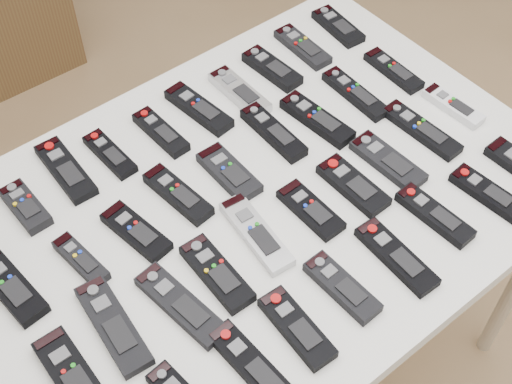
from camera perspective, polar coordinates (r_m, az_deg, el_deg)
ground at (r=2.13m, az=3.03°, el=-14.80°), size 4.00×4.00×0.00m
table at (r=1.53m, az=-0.00°, el=-1.84°), size 1.25×0.88×0.78m
remote_1 at (r=1.53m, az=-17.95°, el=-1.13°), size 0.06×0.13×0.02m
remote_2 at (r=1.57m, az=-14.98°, el=1.72°), size 0.06×0.19×0.02m
remote_3 at (r=1.58m, az=-11.61°, el=2.99°), size 0.05×0.15×0.02m
remote_4 at (r=1.60m, az=-7.62°, el=4.77°), size 0.05×0.16×0.02m
remote_5 at (r=1.65m, az=-4.60°, el=6.66°), size 0.07×0.19×0.02m
remote_6 at (r=1.68m, az=-1.32°, el=7.98°), size 0.05×0.18×0.02m
remote_7 at (r=1.74m, az=1.29°, el=9.85°), size 0.06×0.16×0.02m
remote_8 at (r=1.81m, az=3.74°, el=11.52°), size 0.06×0.17×0.02m
remote_9 at (r=1.88m, az=6.58°, el=13.03°), size 0.07×0.16×0.02m
remote_10 at (r=1.42m, az=-19.04°, el=-7.18°), size 0.07×0.18×0.02m
remote_11 at (r=1.42m, az=-13.82°, el=-5.31°), size 0.05×0.14×0.02m
remote_12 at (r=1.44m, az=-9.57°, el=-3.14°), size 0.08×0.17×0.02m
remote_13 at (r=1.48m, az=-6.26°, el=-0.19°), size 0.07×0.17×0.02m
remote_14 at (r=1.51m, az=-2.16°, el=1.55°), size 0.06×0.16×0.02m
remote_15 at (r=1.59m, az=1.40°, el=4.81°), size 0.05×0.19×0.02m
remote_16 at (r=1.62m, az=4.90°, el=5.82°), size 0.07×0.19×0.02m
remote_17 at (r=1.69m, az=7.94°, el=7.80°), size 0.05×0.19×0.02m
remote_18 at (r=1.77m, az=10.94°, el=9.52°), size 0.05×0.17×0.02m
remote_19 at (r=1.30m, az=-14.44°, el=-14.10°), size 0.06×0.19×0.02m
remote_20 at (r=1.33m, az=-11.34°, el=-10.41°), size 0.08×0.21×0.02m
remote_21 at (r=1.33m, az=-6.03°, el=-8.97°), size 0.08×0.21×0.02m
remote_22 at (r=1.36m, az=-3.15°, el=-6.52°), size 0.06×0.18×0.02m
remote_23 at (r=1.41m, az=0.03°, el=-3.33°), size 0.07×0.20×0.02m
remote_24 at (r=1.45m, az=4.39°, el=-1.43°), size 0.06×0.15×0.02m
remote_25 at (r=1.50m, az=7.78°, el=0.54°), size 0.06×0.17×0.02m
remote_26 at (r=1.56m, az=10.51°, el=2.44°), size 0.07×0.18×0.02m
remote_27 at (r=1.64m, az=13.09°, el=4.86°), size 0.06×0.20×0.02m
remote_28 at (r=1.71m, az=15.49°, el=6.65°), size 0.05×0.15×0.02m
remote_31 at (r=1.27m, az=-0.19°, el=-13.85°), size 0.06×0.20×0.02m
remote_32 at (r=1.30m, az=3.29°, el=-10.79°), size 0.06×0.17×0.02m
remote_33 at (r=1.35m, az=6.90°, el=-7.57°), size 0.06×0.16×0.02m
remote_34 at (r=1.41m, az=11.17°, el=-5.08°), size 0.06×0.19×0.02m
remote_35 at (r=1.48m, az=14.10°, el=-1.80°), size 0.06×0.17×0.02m
remote_36 at (r=1.55m, az=18.06°, el=-0.08°), size 0.06×0.17×0.02m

